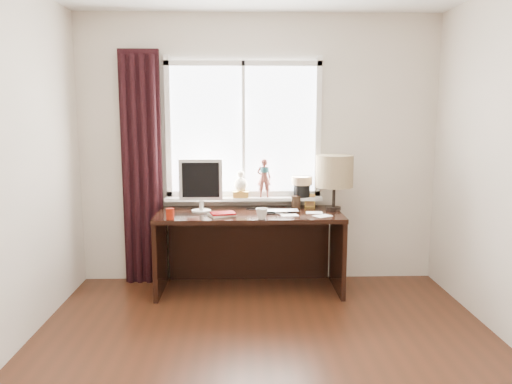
{
  "coord_description": "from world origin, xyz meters",
  "views": [
    {
      "loc": [
        -0.17,
        -2.89,
        1.65
      ],
      "look_at": [
        -0.05,
        1.25,
        1.0
      ],
      "focal_mm": 35.0,
      "sensor_mm": 36.0,
      "label": 1
    }
  ],
  "objects_px": {
    "laptop": "(280,211)",
    "monitor": "(201,182)",
    "red_cup": "(170,214)",
    "mug": "(262,213)",
    "table_lamp": "(334,172)",
    "desk": "(249,236)"
  },
  "relations": [
    {
      "from": "monitor",
      "to": "desk",
      "type": "bearing_deg",
      "value": 6.03
    },
    {
      "from": "desk",
      "to": "table_lamp",
      "type": "distance_m",
      "value": 1.0
    },
    {
      "from": "laptop",
      "to": "red_cup",
      "type": "relative_size",
      "value": 3.62
    },
    {
      "from": "laptop",
      "to": "table_lamp",
      "type": "relative_size",
      "value": 0.65
    },
    {
      "from": "laptop",
      "to": "mug",
      "type": "bearing_deg",
      "value": -124.42
    },
    {
      "from": "mug",
      "to": "red_cup",
      "type": "relative_size",
      "value": 1.09
    },
    {
      "from": "mug",
      "to": "table_lamp",
      "type": "distance_m",
      "value": 0.86
    },
    {
      "from": "monitor",
      "to": "mug",
      "type": "bearing_deg",
      "value": -32.49
    },
    {
      "from": "laptop",
      "to": "red_cup",
      "type": "bearing_deg",
      "value": -166.63
    },
    {
      "from": "laptop",
      "to": "monitor",
      "type": "height_order",
      "value": "monitor"
    },
    {
      "from": "red_cup",
      "to": "mug",
      "type": "bearing_deg",
      "value": -1.69
    },
    {
      "from": "monitor",
      "to": "table_lamp",
      "type": "bearing_deg",
      "value": 2.35
    },
    {
      "from": "mug",
      "to": "red_cup",
      "type": "xyz_separation_m",
      "value": [
        -0.79,
        0.02,
        -0.0
      ]
    },
    {
      "from": "mug",
      "to": "laptop",
      "type": "bearing_deg",
      "value": 56.97
    },
    {
      "from": "table_lamp",
      "to": "desk",
      "type": "bearing_deg",
      "value": -179.72
    },
    {
      "from": "red_cup",
      "to": "table_lamp",
      "type": "bearing_deg",
      "value": 14.21
    },
    {
      "from": "laptop",
      "to": "table_lamp",
      "type": "xyz_separation_m",
      "value": [
        0.52,
        0.12,
        0.35
      ]
    },
    {
      "from": "desk",
      "to": "monitor",
      "type": "distance_m",
      "value": 0.69
    },
    {
      "from": "laptop",
      "to": "monitor",
      "type": "bearing_deg",
      "value": 173.17
    },
    {
      "from": "red_cup",
      "to": "monitor",
      "type": "distance_m",
      "value": 0.47
    },
    {
      "from": "monitor",
      "to": "red_cup",
      "type": "bearing_deg",
      "value": -126.65
    },
    {
      "from": "mug",
      "to": "table_lamp",
      "type": "xyz_separation_m",
      "value": [
        0.7,
        0.4,
        0.31
      ]
    }
  ]
}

